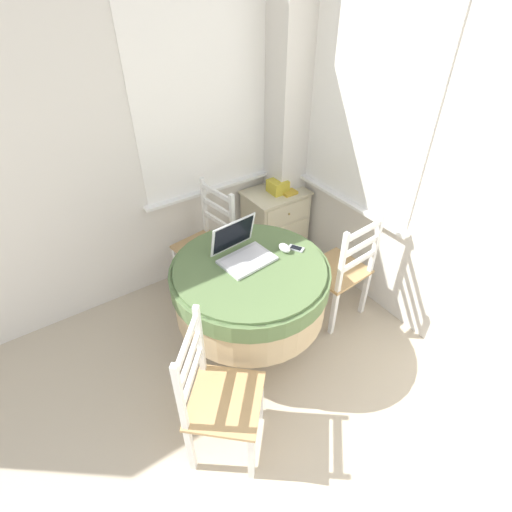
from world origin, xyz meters
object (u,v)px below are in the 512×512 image
book_on_cabinet (286,190)px  round_dining_table (250,286)px  dining_chair_near_back_window (208,244)px  dining_chair_near_right_window (341,271)px  corner_cabinet (275,224)px  laptop (242,251)px  dining_chair_camera_near (217,397)px  storage_box (278,186)px  computer_mouse (285,248)px  cell_phone (296,248)px

book_on_cabinet → round_dining_table: bearing=-138.8°
dining_chair_near_back_window → dining_chair_near_right_window: (0.67, -0.87, 0.00)m
book_on_cabinet → corner_cabinet: bearing=154.1°
laptop → corner_cabinet: size_ratio=0.55×
dining_chair_near_back_window → dining_chair_camera_near: (-0.64, -1.27, 0.00)m
round_dining_table → corner_cabinet: (0.83, 0.83, -0.26)m
round_dining_table → laptop: 0.24m
storage_box → book_on_cabinet: (0.07, -0.03, -0.04)m
computer_mouse → round_dining_table: bearing=-179.2°
laptop → cell_phone: size_ratio=3.09×
storage_box → book_on_cabinet: size_ratio=0.76×
dining_chair_near_right_window → corner_cabinet: dining_chair_near_right_window is taller
corner_cabinet → book_on_cabinet: (0.08, -0.04, 0.34)m
round_dining_table → dining_chair_near_right_window: (0.75, -0.11, -0.15)m
dining_chair_near_right_window → dining_chair_camera_near: bearing=-163.1°
dining_chair_camera_near → dining_chair_near_right_window: bearing=16.9°
dining_chair_near_right_window → dining_chair_camera_near: same height
computer_mouse → dining_chair_near_right_window: bearing=-13.8°
cell_phone → dining_chair_camera_near: (-0.92, -0.49, -0.32)m
round_dining_table → dining_chair_near_back_window: (0.09, 0.76, -0.15)m
round_dining_table → corner_cabinet: round_dining_table is taller
laptop → book_on_cabinet: bearing=37.6°
cell_phone → dining_chair_near_back_window: dining_chair_near_back_window is taller
dining_chair_near_back_window → storage_box: (0.76, 0.07, 0.28)m
dining_chair_near_right_window → storage_box: bearing=84.4°
computer_mouse → storage_box: size_ratio=0.64×
round_dining_table → computer_mouse: bearing=0.8°
round_dining_table → dining_chair_near_back_window: 0.78m
corner_cabinet → storage_box: 0.39m
dining_chair_camera_near → storage_box: 1.96m
round_dining_table → book_on_cabinet: bearing=41.2°
dining_chair_near_back_window → book_on_cabinet: dining_chair_near_back_window is taller
round_dining_table → computer_mouse: (0.28, 0.00, 0.19)m
round_dining_table → cell_phone: bearing=-3.6°
round_dining_table → dining_chair_near_back_window: bearing=83.5°
dining_chair_near_right_window → corner_cabinet: 0.96m
cell_phone → dining_chair_camera_near: size_ratio=0.13×
dining_chair_near_back_window → round_dining_table: bearing=-96.5°
laptop → dining_chair_near_right_window: (0.74, -0.21, -0.37)m
dining_chair_camera_near → book_on_cabinet: dining_chair_camera_near is taller
dining_chair_near_right_window → corner_cabinet: (0.08, 0.95, -0.11)m
round_dining_table → dining_chair_near_right_window: size_ratio=1.11×
book_on_cabinet → laptop: bearing=-142.4°
corner_cabinet → storage_box: storage_box is taller
corner_cabinet → storage_box: (0.01, -0.01, 0.39)m
cell_phone → dining_chair_near_right_window: dining_chair_near_right_window is taller
computer_mouse → dining_chair_near_back_window: 0.85m
corner_cabinet → laptop: bearing=-138.4°
dining_chair_near_back_window → book_on_cabinet: size_ratio=4.62×
cell_phone → book_on_cabinet: size_ratio=0.58×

